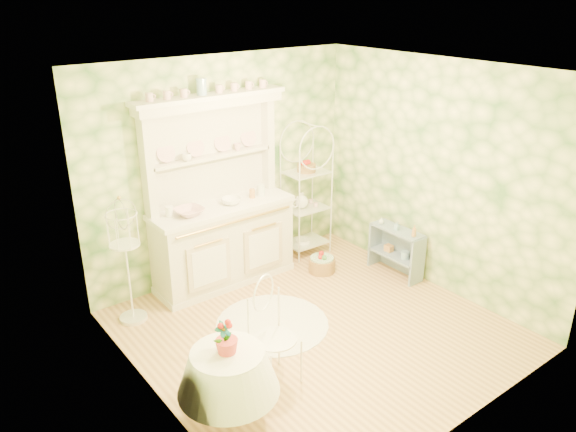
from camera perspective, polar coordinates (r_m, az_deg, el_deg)
floor at (r=6.13m, az=2.91°, el=-11.43°), size 3.60×3.60×0.00m
ceiling at (r=5.14m, az=3.52°, el=14.44°), size 3.60×3.60×0.00m
wall_left at (r=4.62m, az=-14.08°, el=-4.77°), size 3.60×3.60×0.00m
wall_right at (r=6.74m, az=14.91°, el=3.85°), size 3.60×3.60×0.00m
wall_back at (r=6.87m, az=-6.66°, el=4.82°), size 3.60×3.60×0.00m
wall_front at (r=4.43m, az=18.63°, el=-6.61°), size 3.60×3.60×0.00m
kitchen_dresser at (r=6.61m, az=-6.79°, el=2.22°), size 1.87×0.61×2.29m
bakers_rack at (r=7.41m, az=1.86°, el=2.73°), size 0.58×0.42×1.83m
side_shelf at (r=7.20m, az=10.91°, el=-3.55°), size 0.30×0.73×0.61m
round_table at (r=4.83m, az=-6.01°, el=-17.24°), size 0.67×0.67×0.67m
cafe_chair at (r=5.21m, az=-1.32°, el=-12.82°), size 0.48×0.48×0.80m
birdcage_stand at (r=6.17m, az=-16.07°, el=-4.44°), size 0.38×0.38×1.43m
floor_basket at (r=7.22m, az=3.46°, el=-4.91°), size 0.41×0.41×0.20m
lace_rug at (r=6.20m, az=-1.61°, el=-10.87°), size 1.44×1.44×0.01m
bowl_floral at (r=6.42m, az=-9.99°, el=0.16°), size 0.35×0.35×0.08m
bowl_white at (r=6.67m, az=-5.79°, el=1.29°), size 0.24×0.24×0.07m
cup_left at (r=6.42m, az=-10.24°, el=5.79°), size 0.13×0.13×0.09m
cup_right at (r=6.77m, az=-5.15°, el=6.92°), size 0.11×0.11×0.08m
potted_geranium at (r=4.51m, az=-6.53°, el=-12.31°), size 0.16×0.12×0.28m
bottle_amber at (r=6.88m, az=12.69°, el=-1.54°), size 0.07×0.07×0.14m
bottle_blue at (r=7.03m, az=10.99°, el=-1.12°), size 0.06×0.06×0.11m
bottle_glass at (r=7.17m, az=9.46°, el=-0.56°), size 0.08×0.08×0.09m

